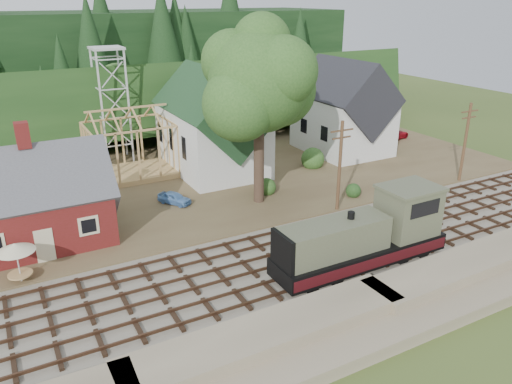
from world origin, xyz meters
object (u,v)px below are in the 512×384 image
car_blue (174,198)px  patio_set (15,249)px  locomotive (367,237)px  car_red (394,134)px

car_blue → patio_set: size_ratio=1.17×
locomotive → patio_set: bearing=157.7°
car_blue → locomotive: bearing=-96.2°
car_red → patio_set: size_ratio=1.69×
patio_set → car_red: bearing=17.7°
locomotive → car_blue: size_ratio=4.06×
patio_set → locomotive: bearing=-22.3°
car_blue → car_red: (31.76, 6.85, 0.10)m
car_blue → car_red: 32.49m
locomotive → patio_set: size_ratio=4.73×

